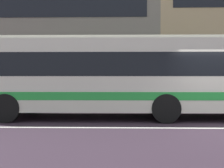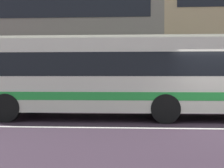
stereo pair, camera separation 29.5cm
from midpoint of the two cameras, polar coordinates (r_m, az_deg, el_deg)
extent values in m
cube|color=#296233|center=(14.13, 15.77, -2.81)|extent=(21.54, 1.10, 1.06)
cube|color=gray|center=(26.06, -19.29, 11.23)|extent=(23.62, 10.57, 12.04)
cube|color=beige|center=(10.33, 5.55, 1.80)|extent=(11.59, 2.65, 2.56)
cube|color=black|center=(10.34, 5.56, 3.93)|extent=(10.90, 2.66, 0.82)
cube|color=green|center=(10.35, 5.54, -2.10)|extent=(11.36, 2.67, 0.28)
cube|color=beige|center=(10.42, 5.57, 9.19)|extent=(11.13, 2.23, 0.12)
cylinder|color=black|center=(10.00, -22.48, -4.78)|extent=(1.00, 0.29, 1.00)
cylinder|color=black|center=(12.20, -18.02, -3.63)|extent=(1.00, 0.29, 1.00)
cylinder|color=black|center=(9.30, 10.55, -5.16)|extent=(1.00, 0.29, 1.00)
cylinder|color=black|center=(11.63, 8.62, -3.82)|extent=(1.00, 0.29, 1.00)
camera|label=1|loc=(0.15, -90.83, -0.02)|focal=42.81mm
camera|label=2|loc=(0.15, 89.17, 0.02)|focal=42.81mm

